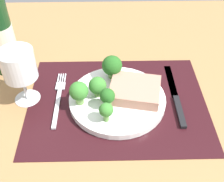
{
  "coord_description": "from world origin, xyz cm",
  "views": [
    {
      "loc": [
        -2.38,
        -49.62,
        50.67
      ],
      "look_at": [
        -1.26,
        2.2,
        1.9
      ],
      "focal_mm": 45.81,
      "sensor_mm": 36.0,
      "label": 1
    }
  ],
  "objects_px": {
    "plate": "(117,99)",
    "fork": "(59,98)",
    "steak": "(135,90)",
    "knife": "(176,98)",
    "wine_glass": "(19,67)"
  },
  "relations": [
    {
      "from": "plate",
      "to": "fork",
      "type": "distance_m",
      "value": 0.15
    },
    {
      "from": "steak",
      "to": "knife",
      "type": "distance_m",
      "value": 0.11
    },
    {
      "from": "steak",
      "to": "plate",
      "type": "bearing_deg",
      "value": -167.49
    },
    {
      "from": "steak",
      "to": "knife",
      "type": "height_order",
      "value": "steak"
    },
    {
      "from": "plate",
      "to": "fork",
      "type": "relative_size",
      "value": 1.23
    },
    {
      "from": "steak",
      "to": "fork",
      "type": "xyz_separation_m",
      "value": [
        -0.19,
        0.0,
        -0.03
      ]
    },
    {
      "from": "fork",
      "to": "knife",
      "type": "height_order",
      "value": "knife"
    },
    {
      "from": "plate",
      "to": "fork",
      "type": "bearing_deg",
      "value": 174.46
    },
    {
      "from": "plate",
      "to": "knife",
      "type": "relative_size",
      "value": 1.03
    },
    {
      "from": "wine_glass",
      "to": "steak",
      "type": "bearing_deg",
      "value": -2.01
    },
    {
      "from": "fork",
      "to": "knife",
      "type": "relative_size",
      "value": 0.83
    },
    {
      "from": "fork",
      "to": "knife",
      "type": "xyz_separation_m",
      "value": [
        0.29,
        -0.01,
        0.0
      ]
    },
    {
      "from": "fork",
      "to": "wine_glass",
      "type": "relative_size",
      "value": 1.33
    },
    {
      "from": "steak",
      "to": "wine_glass",
      "type": "height_order",
      "value": "wine_glass"
    },
    {
      "from": "steak",
      "to": "fork",
      "type": "relative_size",
      "value": 0.62
    }
  ]
}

